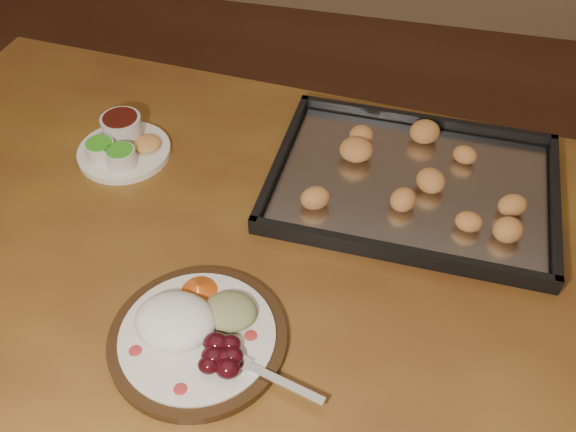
# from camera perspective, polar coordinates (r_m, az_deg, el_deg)

# --- Properties ---
(ground) EXTENTS (4.00, 4.00, 0.00)m
(ground) POSITION_cam_1_polar(r_m,az_deg,el_deg) (1.77, -2.23, -14.15)
(ground) COLOR #4F2B1B
(ground) RESTS_ON ground
(dining_table) EXTENTS (1.57, 1.02, 0.75)m
(dining_table) POSITION_cam_1_polar(r_m,az_deg,el_deg) (1.12, -3.01, -6.00)
(dining_table) COLOR brown
(dining_table) RESTS_ON ground
(dinner_plate) EXTENTS (0.32, 0.25, 0.06)m
(dinner_plate) POSITION_cam_1_polar(r_m,az_deg,el_deg) (0.93, -8.17, -10.10)
(dinner_plate) COLOR black
(dinner_plate) RESTS_ON dining_table
(condiment_saucer) EXTENTS (0.17, 0.17, 0.06)m
(condiment_saucer) POSITION_cam_1_polar(r_m,az_deg,el_deg) (1.24, -14.56, 6.20)
(condiment_saucer) COLOR white
(condiment_saucer) RESTS_ON dining_table
(baking_tray) EXTENTS (0.50, 0.38, 0.05)m
(baking_tray) POSITION_cam_1_polar(r_m,az_deg,el_deg) (1.15, 11.01, 2.99)
(baking_tray) COLOR black
(baking_tray) RESTS_ON dining_table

